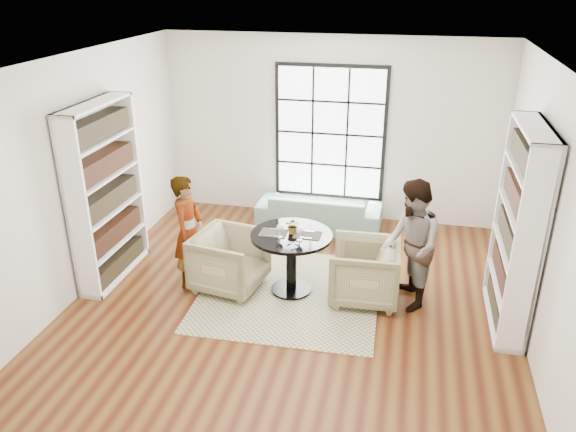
% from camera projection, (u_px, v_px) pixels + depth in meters
% --- Properties ---
extents(ground, '(6.00, 6.00, 0.00)m').
position_uv_depth(ground, '(291.00, 307.00, 7.07)').
color(ground, brown).
extents(room_shell, '(6.00, 6.01, 6.00)m').
position_uv_depth(room_shell, '(300.00, 199.00, 7.04)').
color(room_shell, silver).
rests_on(room_shell, ground).
extents(rug, '(2.37, 2.37, 0.01)m').
position_uv_depth(rug, '(289.00, 293.00, 7.37)').
color(rug, '#B4AF87').
rests_on(rug, ground).
extents(pedestal_table, '(1.04, 1.04, 0.83)m').
position_uv_depth(pedestal_table, '(291.00, 250.00, 7.18)').
color(pedestal_table, black).
rests_on(pedestal_table, ground).
extents(sofa, '(2.00, 0.80, 0.58)m').
position_uv_depth(sofa, '(319.00, 210.00, 9.15)').
color(sofa, slate).
rests_on(sofa, ground).
extents(armchair_left, '(0.99, 0.97, 0.79)m').
position_uv_depth(armchair_left, '(230.00, 261.00, 7.35)').
color(armchair_left, tan).
rests_on(armchair_left, ground).
extents(armchair_right, '(0.89, 0.87, 0.78)m').
position_uv_depth(armchair_right, '(364.00, 272.00, 7.10)').
color(armchair_right, '#C5BF8D').
rests_on(armchair_right, ground).
extents(person_left, '(0.37, 0.56, 1.53)m').
position_uv_depth(person_left, '(188.00, 231.00, 7.32)').
color(person_left, gray).
rests_on(person_left, ground).
extents(person_right, '(0.83, 0.95, 1.65)m').
position_uv_depth(person_right, '(411.00, 245.00, 6.81)').
color(person_right, gray).
rests_on(person_right, ground).
extents(placemat_left, '(0.34, 0.26, 0.01)m').
position_uv_depth(placemat_left, '(273.00, 233.00, 7.12)').
color(placemat_left, black).
rests_on(placemat_left, pedestal_table).
extents(placemat_right, '(0.34, 0.26, 0.01)m').
position_uv_depth(placemat_right, '(308.00, 235.00, 7.06)').
color(placemat_right, black).
rests_on(placemat_right, pedestal_table).
extents(cutlery_left, '(0.14, 0.22, 0.01)m').
position_uv_depth(cutlery_left, '(273.00, 232.00, 7.11)').
color(cutlery_left, silver).
rests_on(cutlery_left, placemat_left).
extents(cutlery_right, '(0.14, 0.22, 0.01)m').
position_uv_depth(cutlery_right, '(308.00, 234.00, 7.06)').
color(cutlery_right, silver).
rests_on(cutlery_right, placemat_right).
extents(wine_glass_left, '(0.08, 0.08, 0.18)m').
position_uv_depth(wine_glass_left, '(280.00, 228.00, 6.95)').
color(wine_glass_left, silver).
rests_on(wine_glass_left, pedestal_table).
extents(wine_glass_right, '(0.08, 0.08, 0.18)m').
position_uv_depth(wine_glass_right, '(300.00, 231.00, 6.88)').
color(wine_glass_right, silver).
rests_on(wine_glass_right, pedestal_table).
extents(flower_centerpiece, '(0.20, 0.17, 0.21)m').
position_uv_depth(flower_centerpiece, '(293.00, 226.00, 7.07)').
color(flower_centerpiece, gray).
rests_on(flower_centerpiece, pedestal_table).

